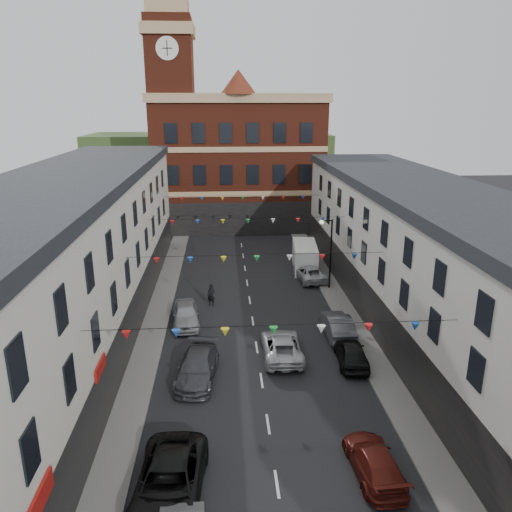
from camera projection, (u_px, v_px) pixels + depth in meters
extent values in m
plane|color=black|center=(262.00, 381.00, 28.08)|extent=(160.00, 160.00, 0.00)
cube|color=#605E5B|center=(143.00, 366.00, 29.52)|extent=(1.80, 64.00, 0.15)
cube|color=#605E5B|center=(372.00, 358.00, 30.42)|extent=(1.80, 64.00, 0.15)
cube|color=silver|center=(42.00, 297.00, 26.80)|extent=(8.00, 56.00, 10.00)
cube|color=black|center=(29.00, 198.00, 25.23)|extent=(8.40, 56.00, 0.70)
cube|color=black|center=(123.00, 351.00, 28.06)|extent=(0.12, 56.00, 3.20)
cube|color=beige|center=(466.00, 294.00, 28.48)|extent=(8.00, 56.00, 9.00)
cube|color=black|center=(477.00, 211.00, 27.06)|extent=(8.40, 56.00, 0.70)
cube|color=black|center=(393.00, 342.00, 29.07)|extent=(0.12, 56.00, 3.20)
cube|color=maroon|center=(238.00, 166.00, 62.12)|extent=(20.00, 12.00, 15.00)
cube|color=tan|center=(237.00, 98.00, 59.77)|extent=(20.60, 12.60, 1.00)
cone|color=maroon|center=(238.00, 82.00, 54.50)|extent=(4.00, 4.00, 2.60)
cube|color=maroon|center=(173.00, 130.00, 57.45)|extent=(5.00, 5.00, 24.00)
cube|color=tan|center=(169.00, 31.00, 54.37)|extent=(5.60, 5.60, 1.20)
cube|color=tan|center=(168.00, 10.00, 53.75)|extent=(4.40, 4.40, 3.00)
cylinder|color=white|center=(167.00, 48.00, 52.52)|extent=(2.40, 0.12, 2.40)
cube|color=#2F4A22|center=(210.00, 164.00, 85.48)|extent=(40.00, 14.00, 10.00)
cylinder|color=black|center=(331.00, 255.00, 41.00)|extent=(0.14, 0.14, 6.00)
cylinder|color=black|center=(327.00, 221.00, 40.12)|extent=(0.90, 0.10, 0.10)
sphere|color=beige|center=(322.00, 222.00, 40.12)|extent=(0.36, 0.36, 0.36)
imported|color=black|center=(169.00, 483.00, 19.41)|extent=(3.02, 5.91, 1.60)
imported|color=#3D3E44|center=(197.00, 367.00, 28.04)|extent=(2.64, 5.28, 1.47)
imported|color=#9799A0|center=(186.00, 314.00, 35.02)|extent=(2.23, 4.65, 1.53)
imported|color=#551711|center=(374.00, 462.00, 20.81)|extent=(1.99, 4.46, 1.27)
imported|color=black|center=(351.00, 353.00, 29.70)|extent=(1.98, 4.28, 1.42)
imported|color=#4F5157|center=(337.00, 325.00, 33.29)|extent=(1.67, 4.65, 1.53)
imported|color=#B5B7BA|center=(309.00, 273.00, 43.92)|extent=(2.76, 4.99, 1.32)
imported|color=silver|center=(282.00, 346.00, 30.59)|extent=(2.36, 5.04, 1.40)
cube|color=white|center=(305.00, 257.00, 46.66)|extent=(2.59, 5.59, 2.40)
imported|color=black|center=(211.00, 295.00, 38.20)|extent=(0.76, 0.65, 1.76)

